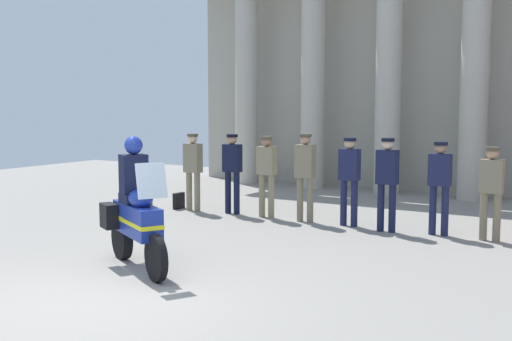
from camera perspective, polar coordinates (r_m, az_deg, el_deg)
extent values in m
plane|color=gray|center=(8.10, -14.70, -11.16)|extent=(28.00, 28.00, 0.00)
cube|color=#A49F91|center=(17.63, 16.09, 8.60)|extent=(14.68, 0.30, 6.46)
cylinder|color=#B2AD9E|center=(18.94, -0.83, 7.54)|extent=(0.67, 0.67, 5.74)
cylinder|color=#B2AD9E|center=(17.89, 5.10, 7.61)|extent=(0.67, 0.67, 5.74)
cylinder|color=#B2AD9E|center=(17.05, 11.69, 7.59)|extent=(0.67, 0.67, 5.74)
cylinder|color=#B2AD9E|center=(16.45, 18.85, 7.45)|extent=(0.67, 0.67, 5.74)
cylinder|color=#7A7056|center=(14.23, -5.96, -1.85)|extent=(0.13, 0.13, 0.85)
cylinder|color=#7A7056|center=(14.10, -5.24, -1.91)|extent=(0.13, 0.13, 0.85)
cube|color=#7A7056|center=(14.09, -5.63, 1.12)|extent=(0.38, 0.22, 0.63)
sphere|color=beige|center=(14.06, -5.65, 2.83)|extent=(0.21, 0.21, 0.21)
cylinder|color=#494334|center=(14.05, -5.65, 3.15)|extent=(0.24, 0.24, 0.06)
cylinder|color=black|center=(13.79, -2.50, -1.96)|extent=(0.13, 0.13, 0.91)
cylinder|color=black|center=(13.67, -1.73, -2.03)|extent=(0.13, 0.13, 0.91)
cube|color=black|center=(13.65, -2.13, 1.11)|extent=(0.38, 0.22, 0.59)
sphere|color=tan|center=(13.62, -2.13, 2.78)|extent=(0.21, 0.21, 0.21)
cylinder|color=black|center=(13.62, -2.14, 3.11)|extent=(0.24, 0.24, 0.06)
cylinder|color=#847A5B|center=(13.34, 0.54, -2.25)|extent=(0.13, 0.13, 0.90)
cylinder|color=#847A5B|center=(13.23, 1.36, -2.32)|extent=(0.13, 0.13, 0.90)
cube|color=#847A5B|center=(13.20, 0.95, 0.89)|extent=(0.38, 0.22, 0.58)
sphere|color=#997056|center=(13.17, 0.95, 2.60)|extent=(0.21, 0.21, 0.21)
cylinder|color=#4F4937|center=(13.16, 0.95, 2.94)|extent=(0.24, 0.24, 0.06)
cylinder|color=#7A7056|center=(12.87, 3.94, -2.57)|extent=(0.13, 0.13, 0.89)
cylinder|color=#7A7056|center=(12.78, 4.82, -2.65)|extent=(0.13, 0.13, 0.89)
cube|color=#7A7056|center=(12.73, 4.40, 0.83)|extent=(0.38, 0.22, 0.66)
sphere|color=tan|center=(12.70, 4.42, 2.78)|extent=(0.21, 0.21, 0.21)
cylinder|color=#494334|center=(12.70, 4.42, 3.13)|extent=(0.24, 0.24, 0.06)
cylinder|color=#191E42|center=(12.54, 7.79, -2.85)|extent=(0.13, 0.13, 0.89)
cylinder|color=#191E42|center=(12.45, 8.72, -2.93)|extent=(0.13, 0.13, 0.89)
cube|color=#191E42|center=(12.40, 8.31, 0.52)|extent=(0.38, 0.22, 0.60)
sphere|color=tan|center=(12.37, 8.33, 2.39)|extent=(0.21, 0.21, 0.21)
cylinder|color=black|center=(12.36, 8.34, 2.75)|extent=(0.24, 0.24, 0.06)
cylinder|color=#141938|center=(12.08, 11.02, -3.25)|extent=(0.13, 0.13, 0.89)
cylinder|color=#141938|center=(12.01, 12.01, -3.33)|extent=(0.13, 0.13, 0.89)
cube|color=#141938|center=(11.95, 11.59, 0.30)|extent=(0.38, 0.22, 0.63)
sphere|color=beige|center=(11.92, 11.63, 2.31)|extent=(0.21, 0.21, 0.21)
cylinder|color=black|center=(11.91, 11.64, 2.69)|extent=(0.24, 0.24, 0.06)
cylinder|color=#191E42|center=(11.99, 15.42, -3.40)|extent=(0.13, 0.13, 0.90)
cylinder|color=#191E42|center=(11.93, 16.44, -3.47)|extent=(0.13, 0.13, 0.90)
cube|color=#191E42|center=(11.86, 16.03, 0.06)|extent=(0.38, 0.22, 0.57)
sphere|color=#997056|center=(11.83, 16.09, 1.94)|extent=(0.21, 0.21, 0.21)
cylinder|color=black|center=(11.83, 16.10, 2.32)|extent=(0.24, 0.24, 0.06)
cylinder|color=#7A7056|center=(11.77, 19.56, -3.87)|extent=(0.13, 0.13, 0.83)
cylinder|color=#7A7056|center=(11.73, 20.61, -3.94)|extent=(0.13, 0.13, 0.83)
cube|color=#7A7056|center=(11.66, 20.21, -0.49)|extent=(0.38, 0.22, 0.58)
sphere|color=tan|center=(11.62, 20.28, 1.44)|extent=(0.21, 0.21, 0.21)
cylinder|color=#494334|center=(11.61, 20.29, 1.82)|extent=(0.24, 0.24, 0.06)
cylinder|color=black|center=(8.68, -8.88, -7.69)|extent=(0.61, 0.40, 0.64)
cylinder|color=black|center=(10.01, -11.82, -5.90)|extent=(0.63, 0.44, 0.64)
cube|color=navy|center=(9.26, -10.50, -4.32)|extent=(1.24, 0.89, 0.44)
ellipsoid|color=navy|center=(9.07, -10.23, -2.48)|extent=(0.61, 0.53, 0.26)
cube|color=yellow|center=(9.26, -10.50, -4.44)|extent=(1.26, 0.90, 0.06)
cube|color=silver|center=(8.61, -9.28, -0.90)|extent=(0.33, 0.43, 0.47)
cube|color=black|center=(9.81, -10.02, -3.73)|extent=(0.40, 0.33, 0.36)
cube|color=black|center=(9.65, -12.94, -3.95)|extent=(0.40, 0.33, 0.36)
cube|color=black|center=(9.33, -10.78, -2.44)|extent=(0.52, 0.49, 0.14)
cube|color=black|center=(9.28, -10.82, -0.31)|extent=(0.40, 0.44, 0.56)
sphere|color=navy|center=(9.23, -10.83, 2.21)|extent=(0.26, 0.26, 0.26)
cube|color=black|center=(14.52, -6.88, -2.68)|extent=(0.10, 0.32, 0.36)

